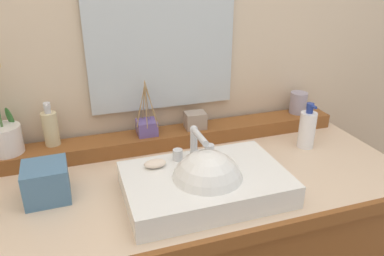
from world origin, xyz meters
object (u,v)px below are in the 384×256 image
(soap_bar, at_px, (155,164))
(tumbler_cup, at_px, (298,103))
(lotion_bottle, at_px, (307,129))
(sink_basin, at_px, (206,185))
(trinket_box, at_px, (195,120))
(soap_dispenser, at_px, (51,128))
(tissue_box, at_px, (46,182))
(reed_diffuser, at_px, (147,127))
(potted_plant, at_px, (4,135))

(soap_bar, height_order, tumbler_cup, tumbler_cup)
(tumbler_cup, relative_size, lotion_bottle, 0.51)
(sink_basin, relative_size, trinket_box, 6.12)
(soap_dispenser, distance_m, tissue_box, 0.27)
(reed_diffuser, bearing_deg, soap_dispenser, 176.42)
(reed_diffuser, relative_size, tissue_box, 1.65)
(lotion_bottle, bearing_deg, sink_basin, -158.42)
(tumbler_cup, bearing_deg, soap_dispenser, 179.45)
(soap_dispenser, relative_size, lotion_bottle, 0.89)
(sink_basin, distance_m, tumbler_cup, 0.70)
(tumbler_cup, bearing_deg, sink_basin, -145.63)
(tumbler_cup, distance_m, reed_diffuser, 0.67)
(potted_plant, height_order, reed_diffuser, potted_plant)
(sink_basin, distance_m, soap_bar, 0.17)
(soap_bar, relative_size, tumbler_cup, 0.76)
(soap_bar, distance_m, tumbler_cup, 0.77)
(soap_bar, distance_m, tissue_box, 0.33)
(potted_plant, bearing_deg, reed_diffuser, -0.76)
(soap_dispenser, distance_m, lotion_bottle, 0.95)
(lotion_bottle, height_order, tissue_box, lotion_bottle)
(soap_dispenser, distance_m, trinket_box, 0.54)
(reed_diffuser, bearing_deg, potted_plant, 179.24)
(sink_basin, height_order, tumbler_cup, sink_basin)
(potted_plant, xyz_separation_m, soap_dispenser, (0.15, 0.01, 0.00))
(reed_diffuser, bearing_deg, soap_bar, -96.89)
(trinket_box, xyz_separation_m, tissue_box, (-0.56, -0.24, -0.03))
(soap_bar, relative_size, soap_dispenser, 0.44)
(soap_bar, xyz_separation_m, potted_plant, (-0.46, 0.29, 0.04))
(sink_basin, bearing_deg, tumbler_cup, 34.37)
(tissue_box, bearing_deg, potted_plant, 118.38)
(soap_dispenser, bearing_deg, potted_plant, -174.34)
(potted_plant, height_order, tumbler_cup, potted_plant)
(soap_dispenser, xyz_separation_m, reed_diffuser, (0.34, -0.02, -0.03))
(potted_plant, height_order, soap_dispenser, potted_plant)
(sink_basin, distance_m, reed_diffuser, 0.40)
(sink_basin, xyz_separation_m, soap_bar, (-0.14, 0.10, 0.05))
(potted_plant, height_order, lotion_bottle, potted_plant)
(potted_plant, xyz_separation_m, lotion_bottle, (1.08, -0.19, -0.05))
(sink_basin, height_order, potted_plant, potted_plant)
(reed_diffuser, xyz_separation_m, tissue_box, (-0.36, -0.24, -0.03))
(tumbler_cup, relative_size, tissue_box, 0.71)
(sink_basin, distance_m, lotion_bottle, 0.52)
(soap_bar, distance_m, lotion_bottle, 0.63)
(tumbler_cup, bearing_deg, trinket_box, -178.29)
(trinket_box, bearing_deg, potted_plant, -178.36)
(potted_plant, relative_size, tissue_box, 2.46)
(tumbler_cup, bearing_deg, potted_plant, -179.74)
(trinket_box, bearing_deg, sink_basin, -101.55)
(trinket_box, xyz_separation_m, lotion_bottle, (0.39, -0.19, -0.01))
(sink_basin, relative_size, soap_bar, 7.06)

